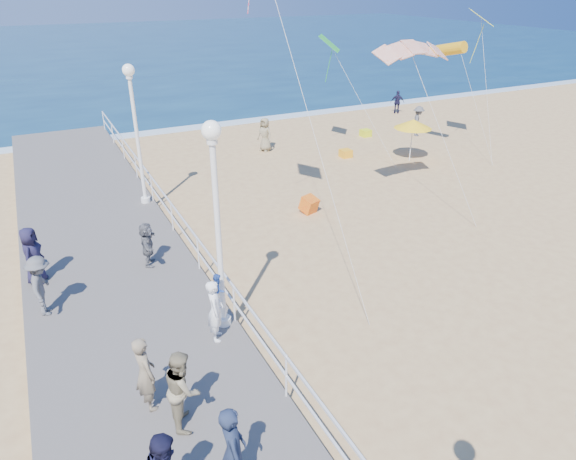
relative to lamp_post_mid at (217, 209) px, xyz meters
name	(u,v)px	position (x,y,z in m)	size (l,w,h in m)	color
ground	(391,287)	(5.35, 0.00, -3.66)	(160.00, 160.00, 0.00)	tan
ocean	(91,49)	(5.35, 65.00, -3.65)	(160.00, 90.00, 0.05)	#0C2E4B
surf_line	(191,128)	(5.35, 20.50, -3.63)	(160.00, 1.20, 0.04)	white
boardwalk	(142,354)	(-2.15, 0.00, -3.46)	(5.00, 44.00, 0.40)	slate
railing	(234,293)	(0.30, 0.00, -2.41)	(0.05, 42.00, 0.55)	white
lamp_post_mid	(217,209)	(0.00, 0.00, 0.00)	(0.44, 0.44, 5.32)	white
lamp_post_far	(135,121)	(0.00, 9.00, 0.00)	(0.44, 0.44, 5.32)	white
woman_holding_toddler	(215,310)	(-0.35, -0.45, -2.44)	(0.60, 0.39, 1.63)	white
toddler_held	(218,290)	(-0.20, -0.30, -1.98)	(0.42, 0.33, 0.86)	#2E54AF
spectator_0	(233,452)	(-1.49, -4.61, -2.33)	(0.68, 0.45, 1.86)	#1C253D
spectator_1	(183,388)	(-1.81, -2.72, -2.39)	(0.84, 0.66, 1.73)	gray
spectator_2	(41,286)	(-4.05, 2.59, -2.42)	(1.09, 0.63, 1.69)	#545559
spectator_4	(32,255)	(-4.18, 4.43, -2.39)	(0.85, 0.55, 1.73)	#1A1734
spectator_5	(147,244)	(-1.00, 3.96, -2.55)	(1.31, 0.42, 1.42)	slate
spectator_6	(145,373)	(-2.37, -1.96, -2.40)	(0.63, 0.41, 1.73)	#7D6D56
beach_walker_a	(418,121)	(16.88, 12.88, -2.79)	(1.12, 0.65, 1.74)	#515256
beach_walker_b	(397,102)	(19.27, 17.93, -2.88)	(0.91, 0.38, 1.56)	#1B1836
beach_walker_c	(265,135)	(7.59, 14.21, -2.76)	(0.88, 0.57, 1.80)	#857A5C
box_kite	(309,206)	(5.75, 5.92, -3.36)	(0.55, 0.55, 0.60)	red
beach_umbrella	(413,124)	(13.53, 9.36, -1.75)	(1.90, 1.90, 2.14)	white
beach_chair_left	(346,153)	(10.91, 11.32, -3.46)	(0.55, 0.55, 0.40)	#FFA71A
beach_chair_right	(366,133)	(14.08, 14.13, -3.46)	(0.55, 0.55, 0.40)	#DDEE19
kite_parafoil	(413,47)	(9.18, 4.71, 2.59)	(2.96, 0.90, 0.30)	#D14218
kite_windsock	(450,49)	(15.32, 9.36, 1.70)	(0.56, 0.56, 2.65)	orange
kite_diamond_multi	(481,17)	(17.12, 9.47, 3.07)	(1.39, 1.39, 0.02)	#1B78EA
kite_diamond_green	(329,43)	(10.41, 12.52, 1.90)	(1.22, 1.22, 0.02)	green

